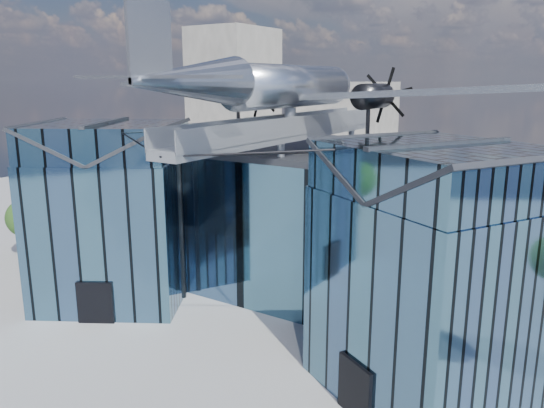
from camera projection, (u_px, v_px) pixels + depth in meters
The scene contains 4 objects.
ground_plane at pixel (254, 329), 31.40m from camera, with size 120.00×120.00×0.00m, color gray.
museum at pixel (303, 217), 34.89m from camera, with size 32.88×24.50×17.60m.
bg_towers at pixel (481, 114), 69.65m from camera, with size 77.00×24.50×26.00m.
tree_side_w at pixel (26, 218), 43.41m from camera, with size 3.49×3.49×4.90m.
Camera 1 is at (16.53, -23.68, 14.41)m, focal length 35.00 mm.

